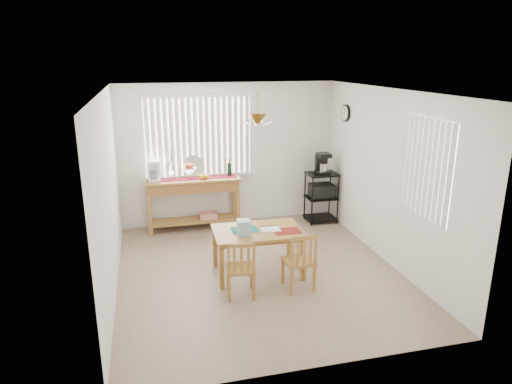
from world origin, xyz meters
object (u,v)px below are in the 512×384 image
object	(u,v)px
wire_cart	(321,192)
dining_table	(258,235)
cart_items	(322,164)
chair_right	(300,261)
chair_left	(241,269)
sideboard	(194,191)

from	to	relation	value
wire_cart	dining_table	xyz separation A→B (m)	(-1.71, -1.85, 0.02)
cart_items	dining_table	bearing A→B (deg)	-132.53
cart_items	dining_table	xyz separation A→B (m)	(-1.71, -1.86, -0.53)
cart_items	chair_right	world-z (taller)	cart_items
dining_table	chair_left	distance (m)	0.74
sideboard	cart_items	world-z (taller)	cart_items
cart_items	chair_left	xyz separation A→B (m)	(-2.08, -2.47, -0.73)
wire_cart	chair_right	world-z (taller)	wire_cart
wire_cart	dining_table	size ratio (longest dim) A/B	0.75
dining_table	chair_left	world-z (taller)	chair_left
chair_right	dining_table	bearing A→B (deg)	125.98
cart_items	chair_right	distance (m)	2.86
wire_cart	sideboard	bearing A→B (deg)	175.29
cart_items	chair_left	world-z (taller)	cart_items
sideboard	wire_cart	bearing A→B (deg)	-4.71
sideboard	chair_right	xyz separation A→B (m)	(1.11, -2.65, -0.30)
dining_table	sideboard	bearing A→B (deg)	108.21
chair_right	cart_items	bearing A→B (deg)	62.60
chair_right	chair_left	bearing A→B (deg)	-179.56
cart_items	chair_left	bearing A→B (deg)	-130.21
sideboard	wire_cart	size ratio (longest dim) A/B	1.77
dining_table	chair_right	distance (m)	0.76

